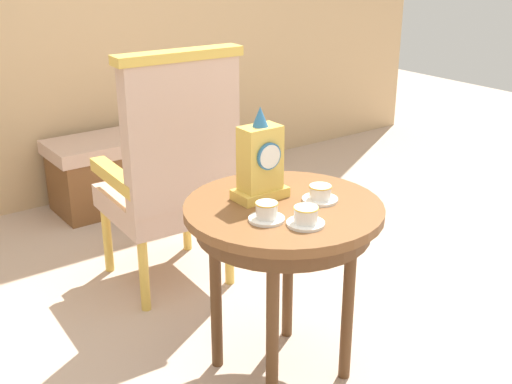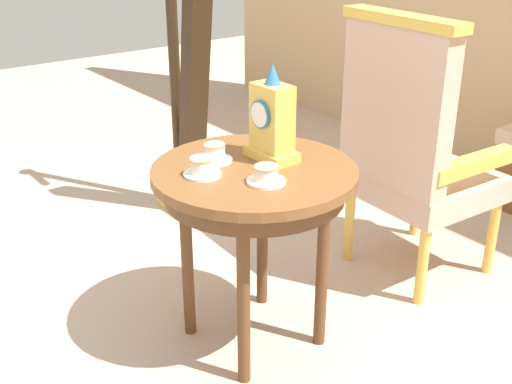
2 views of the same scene
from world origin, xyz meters
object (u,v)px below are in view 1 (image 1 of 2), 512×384
at_px(mantel_clock, 260,162).
at_px(window_bench, 142,165).
at_px(teacup_left, 267,213).
at_px(teacup_right, 306,217).
at_px(teacup_center, 320,194).
at_px(side_table, 282,226).
at_px(armchair, 173,169).

height_order(mantel_clock, window_bench, mantel_clock).
bearing_deg(teacup_left, window_bench, 75.32).
bearing_deg(teacup_right, mantel_clock, 85.93).
bearing_deg(teacup_right, teacup_center, 36.18).
bearing_deg(side_table, teacup_right, -104.09).
relative_size(mantel_clock, armchair, 0.29).
relative_size(teacup_center, mantel_clock, 0.38).
bearing_deg(window_bench, side_table, -101.68).
height_order(teacup_left, mantel_clock, mantel_clock).
bearing_deg(mantel_clock, window_bench, 76.98).
xyz_separation_m(teacup_center, mantel_clock, (-0.16, 0.15, 0.11)).
relative_size(side_table, window_bench, 0.62).
height_order(teacup_center, window_bench, teacup_center).
bearing_deg(teacup_left, mantel_clock, 59.41).
xyz_separation_m(teacup_right, armchair, (0.06, 0.99, -0.13)).
bearing_deg(teacup_center, teacup_right, -143.82).
xyz_separation_m(teacup_center, armchair, (-0.12, 0.86, -0.13)).
relative_size(teacup_center, window_bench, 0.11).
height_order(teacup_left, teacup_center, teacup_left).
xyz_separation_m(mantel_clock, armchair, (0.04, 0.71, -0.24)).
distance_m(armchair, window_bench, 1.23).
bearing_deg(mantel_clock, side_table, -75.51).
bearing_deg(teacup_center, window_bench, 82.30).
distance_m(teacup_right, teacup_center, 0.22).
xyz_separation_m(teacup_right, teacup_center, (0.18, 0.13, -0.00)).
bearing_deg(mantel_clock, teacup_center, -43.05).
xyz_separation_m(side_table, teacup_left, (-0.13, -0.07, 0.11)).
bearing_deg(teacup_left, teacup_right, -52.03).
bearing_deg(mantel_clock, teacup_left, -120.59).
relative_size(side_table, teacup_right, 5.60).
distance_m(teacup_left, window_bench, 2.12).
height_order(side_table, armchair, armchair).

